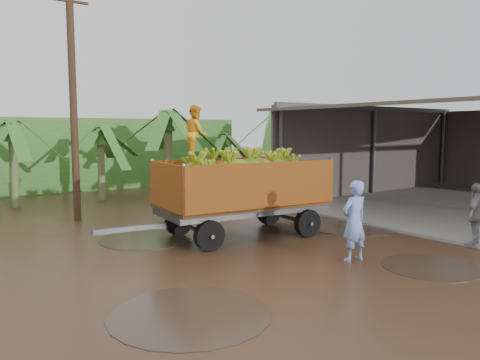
% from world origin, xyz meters
% --- Properties ---
extents(ground, '(100.00, 100.00, 0.00)m').
position_xyz_m(ground, '(0.00, 0.00, 0.00)').
color(ground, black).
rests_on(ground, ground).
extents(packing_shed, '(12.78, 10.80, 4.76)m').
position_xyz_m(packing_shed, '(11.77, 1.77, 2.50)').
color(packing_shed, gray).
rests_on(packing_shed, ground).
extents(hedge_north, '(22.00, 3.00, 3.60)m').
position_xyz_m(hedge_north, '(-2.00, 16.00, 1.80)').
color(hedge_north, '#2D661E').
rests_on(hedge_north, ground).
extents(banana_trailer, '(6.64, 2.71, 3.71)m').
position_xyz_m(banana_trailer, '(0.93, 2.29, 1.43)').
color(banana_trailer, '#BD631B').
rests_on(banana_trailer, ground).
extents(man_blue, '(0.72, 0.50, 1.89)m').
position_xyz_m(man_blue, '(1.59, -1.27, 0.94)').
color(man_blue, '#7990DE').
rests_on(man_blue, ground).
extents(man_grey, '(1.03, 0.55, 1.68)m').
position_xyz_m(man_grey, '(5.14, -2.26, 0.84)').
color(man_grey, gray).
rests_on(man_grey, ground).
extents(utility_pole, '(1.20, 0.24, 7.71)m').
position_xyz_m(utility_pole, '(-2.21, 7.37, 3.91)').
color(utility_pole, '#47301E').
rests_on(utility_pole, ground).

